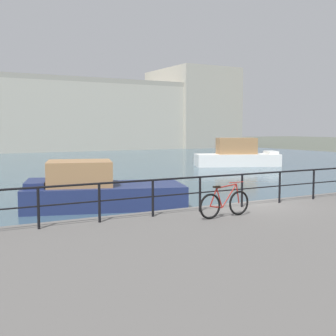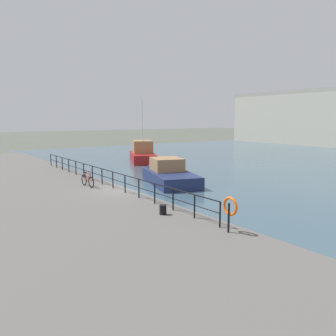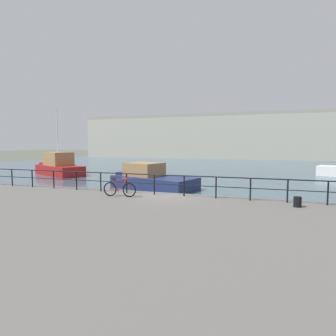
{
  "view_description": "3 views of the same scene",
  "coord_description": "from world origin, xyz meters",
  "px_view_note": "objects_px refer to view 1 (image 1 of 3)",
  "views": [
    {
      "loc": [
        -9.51,
        -11.87,
        3.28
      ],
      "look_at": [
        -0.84,
        3.65,
        1.68
      ],
      "focal_mm": 47.41,
      "sensor_mm": 36.0,
      "label": 1
    },
    {
      "loc": [
        18.98,
        -10.23,
        5.11
      ],
      "look_at": [
        -2.13,
        4.54,
        1.43
      ],
      "focal_mm": 37.4,
      "sensor_mm": 36.0,
      "label": 2
    },
    {
      "loc": [
        4.52,
        -14.03,
        3.4
      ],
      "look_at": [
        -0.69,
        1.89,
        1.94
      ],
      "focal_mm": 29.32,
      "sensor_mm": 36.0,
      "label": 3
    }
  ],
  "objects_px": {
    "harbor_building": "(39,115)",
    "moored_green_narrowboat": "(237,156)",
    "parked_bicycle": "(225,204)",
    "moored_white_yacht": "(97,190)"
  },
  "relations": [
    {
      "from": "harbor_building",
      "to": "moored_white_yacht",
      "type": "relative_size",
      "value": 10.67
    },
    {
      "from": "harbor_building",
      "to": "moored_green_narrowboat",
      "type": "relative_size",
      "value": 10.09
    },
    {
      "from": "moored_white_yacht",
      "to": "moored_green_narrowboat",
      "type": "bearing_deg",
      "value": -125.48
    },
    {
      "from": "moored_white_yacht",
      "to": "parked_bicycle",
      "type": "bearing_deg",
      "value": 116.85
    },
    {
      "from": "harbor_building",
      "to": "moored_green_narrowboat",
      "type": "bearing_deg",
      "value": -76.78
    },
    {
      "from": "harbor_building",
      "to": "moored_white_yacht",
      "type": "bearing_deg",
      "value": -100.47
    },
    {
      "from": "harbor_building",
      "to": "parked_bicycle",
      "type": "height_order",
      "value": "harbor_building"
    },
    {
      "from": "harbor_building",
      "to": "moored_white_yacht",
      "type": "xyz_separation_m",
      "value": [
        -9.04,
        -48.95,
        -4.46
      ]
    },
    {
      "from": "harbor_building",
      "to": "moored_green_narrowboat",
      "type": "xyz_separation_m",
      "value": [
        8.44,
        -35.91,
        -4.27
      ]
    },
    {
      "from": "moored_green_narrowboat",
      "to": "parked_bicycle",
      "type": "height_order",
      "value": "moored_green_narrowboat"
    }
  ]
}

